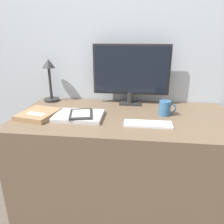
{
  "coord_description": "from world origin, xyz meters",
  "views": [
    {
      "loc": [
        0.08,
        -1.14,
        1.26
      ],
      "look_at": [
        -0.07,
        0.09,
        0.81
      ],
      "focal_mm": 35.0,
      "sensor_mm": 36.0,
      "label": 1
    }
  ],
  "objects": [
    {
      "name": "monitor",
      "position": [
        0.03,
        0.46,
        0.99
      ],
      "size": [
        0.56,
        0.11,
        0.44
      ],
      "color": "#262626",
      "rests_on": "desk"
    },
    {
      "name": "desk_lamp",
      "position": [
        -0.6,
        0.46,
        0.95
      ],
      "size": [
        0.12,
        0.12,
        0.33
      ],
      "color": "#282828",
      "rests_on": "desk"
    },
    {
      "name": "desk",
      "position": [
        0.0,
        0.2,
        0.38
      ],
      "size": [
        1.42,
        0.69,
        0.75
      ],
      "color": "brown",
      "rests_on": "ground_plane"
    },
    {
      "name": "ereader",
      "position": [
        -0.27,
        0.12,
        0.78
      ],
      "size": [
        0.18,
        0.22,
        0.01
      ],
      "color": "black",
      "rests_on": "laptop"
    },
    {
      "name": "laptop",
      "position": [
        -0.28,
        0.13,
        0.76
      ],
      "size": [
        0.3,
        0.22,
        0.03
      ],
      "color": "#BCBCC1",
      "rests_on": "desk"
    },
    {
      "name": "wall_back",
      "position": [
        0.0,
        0.58,
        1.2
      ],
      "size": [
        3.6,
        0.05,
        2.4
      ],
      "color": "#B2BCC6",
      "rests_on": "ground_plane"
    },
    {
      "name": "keyboard",
      "position": [
        0.15,
        0.06,
        0.76
      ],
      "size": [
        0.28,
        0.1,
        0.01
      ],
      "color": "silver",
      "rests_on": "desk"
    },
    {
      "name": "notebook",
      "position": [
        -0.55,
        0.12,
        0.77
      ],
      "size": [
        0.26,
        0.28,
        0.03
      ],
      "color": "#93704C",
      "rests_on": "desk"
    },
    {
      "name": "coffee_mug",
      "position": [
        0.27,
        0.24,
        0.8
      ],
      "size": [
        0.11,
        0.08,
        0.1
      ],
      "color": "#336089",
      "rests_on": "desk"
    }
  ]
}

